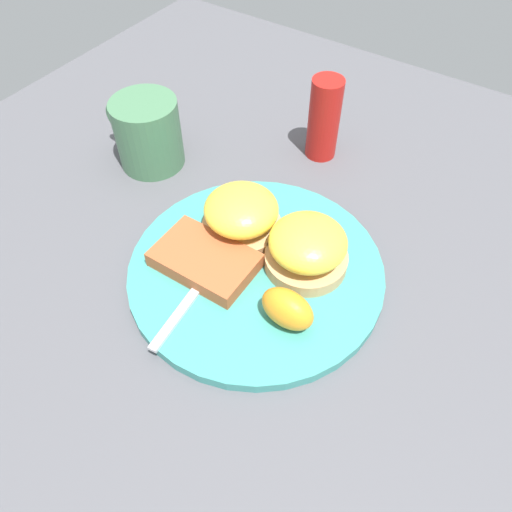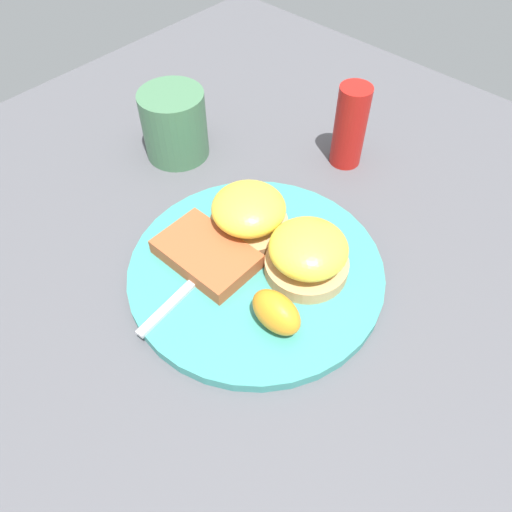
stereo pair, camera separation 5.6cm
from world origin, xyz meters
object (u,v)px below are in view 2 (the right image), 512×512
object	(u,v)px
sandwich_benedict_right	(249,214)
fork	(215,261)
sandwich_benedict_left	(308,254)
condiment_bottle	(350,126)
hashbrown_patty	(206,254)
cup	(174,124)
orange_wedge	(276,312)

from	to	relation	value
sandwich_benedict_right	fork	distance (m)	0.07
sandwich_benedict_left	condiment_bottle	xyz separation A→B (m)	(0.09, -0.21, 0.02)
sandwich_benedict_left	sandwich_benedict_right	bearing A→B (deg)	-0.47
sandwich_benedict_right	hashbrown_patty	xyz separation A→B (m)	(0.01, 0.07, -0.02)
sandwich_benedict_right	fork	bearing A→B (deg)	94.58
sandwich_benedict_right	fork	xyz separation A→B (m)	(-0.01, 0.06, -0.03)
hashbrown_patty	cup	xyz separation A→B (m)	(0.19, -0.12, 0.02)
sandwich_benedict_left	cup	xyz separation A→B (m)	(0.29, -0.06, 0.01)
sandwich_benedict_left	fork	world-z (taller)	sandwich_benedict_left
hashbrown_patty	orange_wedge	bearing A→B (deg)	174.09
hashbrown_patty	orange_wedge	distance (m)	0.12
sandwich_benedict_left	fork	distance (m)	0.11
hashbrown_patty	orange_wedge	xyz separation A→B (m)	(-0.12, 0.01, 0.01)
hashbrown_patty	sandwich_benedict_right	bearing A→B (deg)	-94.74
cup	sandwich_benedict_left	bearing A→B (deg)	169.06
hashbrown_patty	condiment_bottle	bearing A→B (deg)	-90.65
sandwich_benedict_left	orange_wedge	xyz separation A→B (m)	(-0.02, 0.08, -0.01)
sandwich_benedict_right	condiment_bottle	world-z (taller)	condiment_bottle
sandwich_benedict_left	sandwich_benedict_right	xyz separation A→B (m)	(0.09, -0.00, 0.00)
sandwich_benedict_right	condiment_bottle	xyz separation A→B (m)	(0.00, -0.20, 0.02)
sandwich_benedict_left	hashbrown_patty	world-z (taller)	sandwich_benedict_left
cup	condiment_bottle	xyz separation A→B (m)	(-0.19, -0.15, 0.01)
sandwich_benedict_left	fork	xyz separation A→B (m)	(0.09, 0.06, -0.03)
sandwich_benedict_left	orange_wedge	size ratio (longest dim) A/B	1.60
sandwich_benedict_left	orange_wedge	distance (m)	0.08
fork	condiment_bottle	world-z (taller)	condiment_bottle
fork	cup	distance (m)	0.23
fork	condiment_bottle	xyz separation A→B (m)	(0.01, -0.27, 0.04)
fork	cup	xyz separation A→B (m)	(0.20, -0.12, 0.03)
sandwich_benedict_left	orange_wedge	world-z (taller)	sandwich_benedict_left
cup	fork	bearing A→B (deg)	149.65
cup	condiment_bottle	size ratio (longest dim) A/B	1.03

